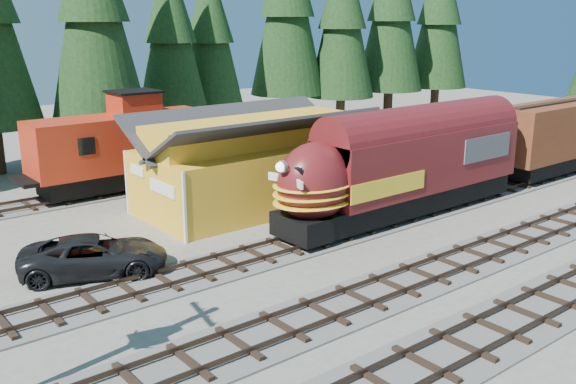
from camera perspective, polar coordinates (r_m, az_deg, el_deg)
ground at (r=28.10m, az=9.63°, el=-5.94°), size 120.00×120.00×0.00m
track_siding at (r=37.93m, az=15.21°, el=-0.57°), size 68.00×3.20×0.33m
track_main_south at (r=34.94m, az=23.14°, el=-2.64°), size 68.00×3.20×0.33m
track_spur at (r=37.87m, az=-22.37°, el=-1.23°), size 32.00×3.20×0.33m
depot at (r=34.78m, az=-3.16°, el=3.47°), size 12.80×7.00×5.30m
conifer_backdrop at (r=48.03m, az=-10.68°, el=15.41°), size 80.79×23.84×17.46m
locomotive at (r=33.07m, az=9.77°, el=1.90°), size 16.02×3.18×4.35m
boxcar at (r=46.85m, az=23.68°, el=4.88°), size 14.01×3.00×4.40m
caboose at (r=39.21m, az=-14.59°, el=3.95°), size 10.52×3.05×5.47m
pickup_truck_a at (r=27.07m, az=-16.85°, el=-5.42°), size 6.37×4.85×1.61m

